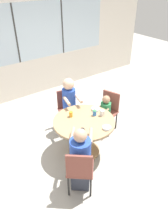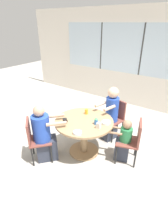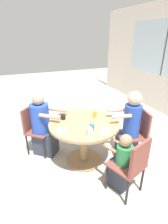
# 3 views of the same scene
# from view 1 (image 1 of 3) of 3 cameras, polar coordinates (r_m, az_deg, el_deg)

# --- Properties ---
(ground_plane) EXTENTS (16.00, 16.00, 0.00)m
(ground_plane) POSITION_cam_1_polar(r_m,az_deg,el_deg) (4.34, -0.00, -10.17)
(ground_plane) COLOR #B2ADA3
(wall_back_with_windows) EXTENTS (8.40, 0.08, 2.80)m
(wall_back_with_windows) POSITION_cam_1_polar(r_m,az_deg,el_deg) (5.85, -17.13, 16.35)
(wall_back_with_windows) COLOR silver
(wall_back_with_windows) RESTS_ON ground_plane
(dining_table) EXTENTS (1.11, 1.11, 0.73)m
(dining_table) POSITION_cam_1_polar(r_m,az_deg,el_deg) (3.99, -0.00, -4.47)
(dining_table) COLOR tan
(dining_table) RESTS_ON ground_plane
(chair_for_woman_green_shirt) EXTENTS (0.48, 0.48, 0.86)m
(chair_for_woman_green_shirt) POSITION_cam_1_polar(r_m,az_deg,el_deg) (4.72, -4.37, 1.59)
(chair_for_woman_green_shirt) COLOR brown
(chair_for_woman_green_shirt) RESTS_ON ground_plane
(chair_for_man_blue_shirt) EXTENTS (0.56, 0.56, 0.86)m
(chair_for_man_blue_shirt) POSITION_cam_1_polar(r_m,az_deg,el_deg) (3.33, -1.11, -14.61)
(chair_for_man_blue_shirt) COLOR brown
(chair_for_man_blue_shirt) RESTS_ON ground_plane
(chair_for_toddler) EXTENTS (0.51, 0.51, 0.86)m
(chair_for_toddler) POSITION_cam_1_polar(r_m,az_deg,el_deg) (4.66, 6.43, 1.01)
(chair_for_toddler) COLOR brown
(chair_for_toddler) RESTS_ON ground_plane
(person_woman_green_shirt) EXTENTS (0.38, 0.54, 1.21)m
(person_woman_green_shirt) POSITION_cam_1_polar(r_m,az_deg,el_deg) (4.56, -3.74, 1.23)
(person_woman_green_shirt) COLOR #333847
(person_woman_green_shirt) RESTS_ON ground_plane
(person_man_blue_shirt) EXTENTS (0.61, 0.64, 1.14)m
(person_man_blue_shirt) POSITION_cam_1_polar(r_m,az_deg,el_deg) (3.44, -0.87, -12.62)
(person_man_blue_shirt) COLOR #333847
(person_man_blue_shirt) RESTS_ON ground_plane
(person_toddler) EXTENTS (0.43, 0.33, 0.87)m
(person_toddler) POSITION_cam_1_polar(r_m,az_deg,el_deg) (4.61, 5.39, -1.05)
(person_toddler) COLOR #333847
(person_toddler) RESTS_ON ground_plane
(coffee_mug) EXTENTS (0.08, 0.08, 0.09)m
(coffee_mug) POSITION_cam_1_polar(r_m,az_deg,el_deg) (3.56, -0.43, -4.98)
(coffee_mug) COLOR black
(coffee_mug) RESTS_ON dining_table
(sippy_cup) EXTENTS (0.07, 0.07, 0.14)m
(sippy_cup) POSITION_cam_1_polar(r_m,az_deg,el_deg) (3.98, 2.78, -0.00)
(sippy_cup) COLOR blue
(sippy_cup) RESTS_ON dining_table
(juice_glass) EXTENTS (0.07, 0.07, 0.10)m
(juice_glass) POSITION_cam_1_polar(r_m,az_deg,el_deg) (3.96, -3.46, -0.55)
(juice_glass) COLOR gold
(juice_glass) RESTS_ON dining_table
(milk_carton_small) EXTENTS (0.07, 0.07, 0.11)m
(milk_carton_small) POSITION_cam_1_polar(r_m,az_deg,el_deg) (3.99, 4.79, -0.25)
(milk_carton_small) COLOR silver
(milk_carton_small) RESTS_ON dining_table
(bowl_white_shallow) EXTENTS (0.15, 0.15, 0.04)m
(bowl_white_shallow) POSITION_cam_1_polar(r_m,az_deg,el_deg) (3.69, 5.97, -4.11)
(bowl_white_shallow) COLOR silver
(bowl_white_shallow) RESTS_ON dining_table
(bowl_cereal) EXTENTS (0.17, 0.17, 0.04)m
(bowl_cereal) POSITION_cam_1_polar(r_m,az_deg,el_deg) (4.16, 3.08, 0.79)
(bowl_cereal) COLOR silver
(bowl_cereal) RESTS_ON dining_table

